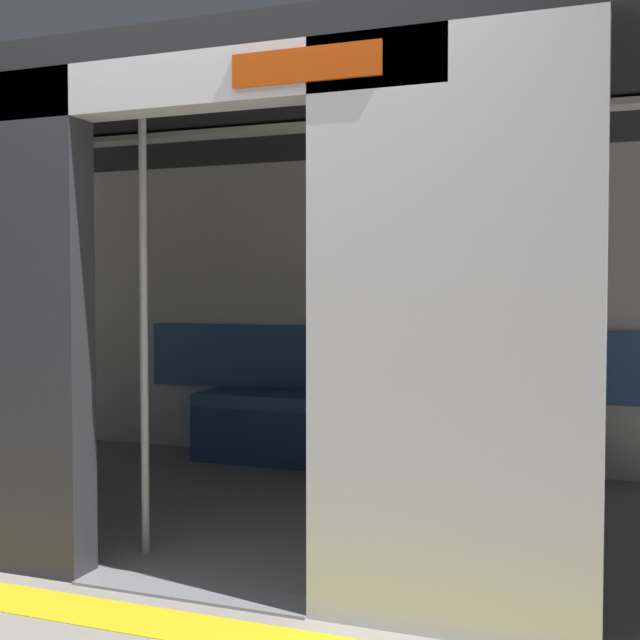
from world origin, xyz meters
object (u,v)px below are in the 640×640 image
train_car (297,236)px  bench_seat (369,416)px  handbag (458,389)px  book (329,394)px  person_seated (380,367)px  grab_pole_door (144,325)px  grab_pole_far (339,328)px

train_car → bench_seat: train_car is taller
handbag → book: 0.86m
train_car → handbag: (-0.64, -1.08, -0.91)m
person_seated → grab_pole_door: (0.53, 1.88, 0.34)m
train_car → handbag: train_car is taller
handbag → grab_pole_door: bearing=62.6°
train_car → grab_pole_door: train_car is taller
person_seated → handbag: person_seated is taller
bench_seat → grab_pole_far: size_ratio=1.19×
book → grab_pole_door: size_ratio=0.11×
book → grab_pole_far: (-0.73, 1.87, 0.54)m
train_car → grab_pole_far: train_car is taller
person_seated → book: person_seated is taller
grab_pole_door → bench_seat: bearing=-102.9°
grab_pole_far → handbag: bearing=-94.0°
book → bench_seat: bearing=142.1°
person_seated → handbag: bearing=-170.4°
person_seated → book: size_ratio=5.45×
train_car → grab_pole_far: 1.04m
person_seated → grab_pole_far: size_ratio=0.58×
handbag → book: (0.86, -0.00, -0.07)m
person_seated → handbag: (-0.48, -0.08, -0.13)m
handbag → grab_pole_door: (1.02, 1.96, 0.47)m
person_seated → grab_pole_far: bearing=101.3°
bench_seat → book: bearing=-6.3°
bench_seat → person_seated: (-0.09, 0.05, 0.33)m
handbag → bench_seat: bearing=3.1°
train_car → grab_pole_far: size_ratio=3.12×
handbag → grab_pole_door: grab_pole_door is taller
person_seated → grab_pole_far: grab_pole_far is taller
person_seated → book: (0.37, -0.08, -0.20)m
train_car → book: 1.48m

